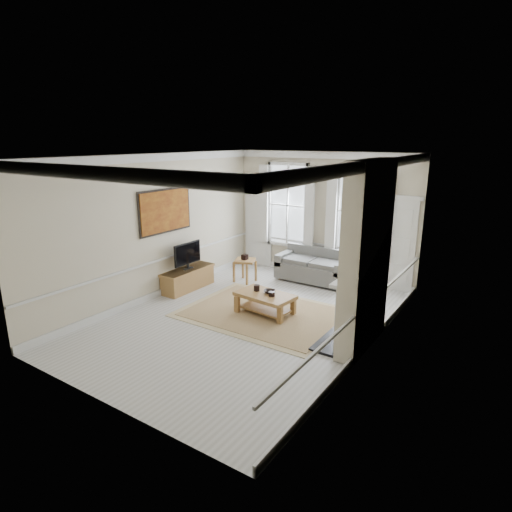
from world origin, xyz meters
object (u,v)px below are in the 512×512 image
Objects in this scene: sofa at (315,268)px; side_table at (245,264)px; tv_stand at (188,279)px; coffee_table at (265,297)px.

sofa is 1.88m from side_table.
sofa is at bearing 35.65° from side_table.
tv_stand is at bearing -124.37° from side_table.
side_table is 0.44× the size of tv_stand.
sofa is 1.46× the size of coffee_table.
side_table is 2.26m from coffee_table.
coffee_table is at bearing -6.53° from tv_stand.
sofa is at bearing 98.26° from coffee_table.
sofa reaches higher than tv_stand.
coffee_table is (0.10, -2.66, 0.02)m from sofa.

